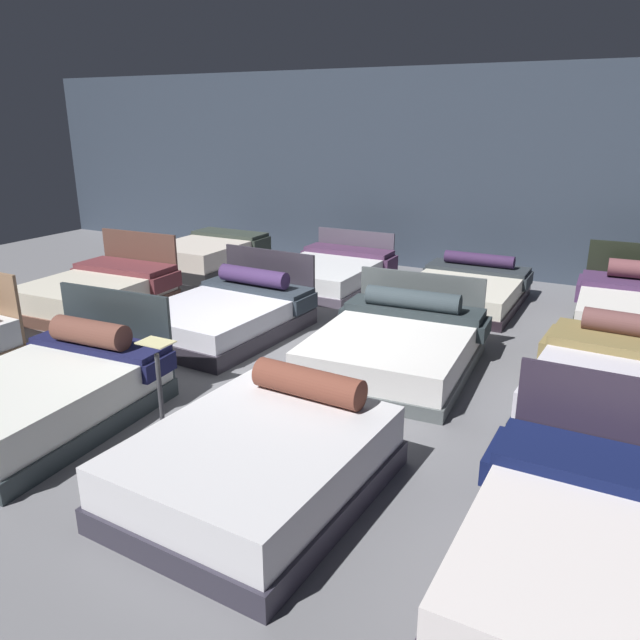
# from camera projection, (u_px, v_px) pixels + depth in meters

# --- Properties ---
(ground_plane) EXTENTS (18.00, 18.00, 0.02)m
(ground_plane) POSITION_uv_depth(u_px,v_px,m) (290.00, 362.00, 7.12)
(ground_plane) COLOR slate
(showroom_back_wall) EXTENTS (18.00, 0.06, 3.50)m
(showroom_back_wall) POSITION_uv_depth(u_px,v_px,m) (435.00, 172.00, 10.84)
(showroom_back_wall) COLOR #333D4C
(showroom_back_wall) RESTS_ON ground_plane
(bed_1) EXTENTS (1.62, 2.19, 1.02)m
(bed_1) POSITION_uv_depth(u_px,v_px,m) (47.00, 394.00, 5.64)
(bed_1) COLOR #2A3336
(bed_1) RESTS_ON ground_plane
(bed_2) EXTENTS (1.66, 2.06, 0.76)m
(bed_2) POSITION_uv_depth(u_px,v_px,m) (259.00, 462.00, 4.56)
(bed_2) COLOR #2F2D39
(bed_2) RESTS_ON ground_plane
(bed_3) EXTENTS (1.74, 2.13, 1.03)m
(bed_3) POSITION_uv_depth(u_px,v_px,m) (610.00, 560.00, 3.57)
(bed_3) COLOR #322838
(bed_3) RESTS_ON ground_plane
(bed_4) EXTENTS (1.64, 2.07, 0.99)m
(bed_4) POSITION_uv_depth(u_px,v_px,m) (99.00, 292.00, 8.96)
(bed_4) COLOR brown
(bed_4) RESTS_ON ground_plane
(bed_5) EXTENTS (1.70, 2.21, 0.93)m
(bed_5) POSITION_uv_depth(u_px,v_px,m) (227.00, 315.00, 7.95)
(bed_5) COLOR #2F2B34
(bed_5) RESTS_ON ground_plane
(bed_6) EXTENTS (1.83, 2.23, 0.87)m
(bed_6) POSITION_uv_depth(u_px,v_px,m) (396.00, 346.00, 6.89)
(bed_6) COLOR #515759
(bed_6) RESTS_ON ground_plane
(bed_7) EXTENTS (1.81, 2.24, 0.75)m
(bed_7) POSITION_uv_depth(u_px,v_px,m) (625.00, 385.00, 5.89)
(bed_7) COLOR black
(bed_7) RESTS_ON ground_plane
(bed_8) EXTENTS (1.49, 2.02, 0.60)m
(bed_8) POSITION_uv_depth(u_px,v_px,m) (209.00, 255.00, 11.21)
(bed_8) COLOR black
(bed_8) RESTS_ON ground_plane
(bed_9) EXTENTS (1.67, 2.17, 0.76)m
(bed_9) POSITION_uv_depth(u_px,v_px,m) (330.00, 272.00, 10.24)
(bed_9) COLOR #554D5C
(bed_9) RESTS_ON ground_plane
(bed_10) EXTENTS (1.61, 2.10, 0.64)m
(bed_10) POSITION_uv_depth(u_px,v_px,m) (466.00, 290.00, 9.24)
(bed_10) COLOR black
(bed_10) RESTS_ON ground_plane
(bed_11) EXTENTS (1.67, 2.16, 0.96)m
(bed_11) POSITION_uv_depth(u_px,v_px,m) (639.00, 309.00, 8.19)
(bed_11) COLOR black
(bed_11) RESTS_ON ground_plane
(price_sign) EXTENTS (0.28, 0.24, 0.94)m
(price_sign) POSITION_uv_depth(u_px,v_px,m) (161.00, 406.00, 5.21)
(price_sign) COLOR #3F3F44
(price_sign) RESTS_ON ground_plane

